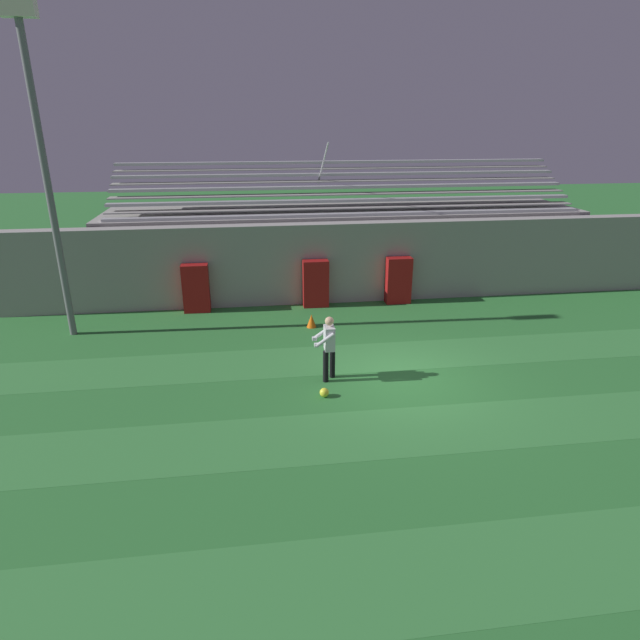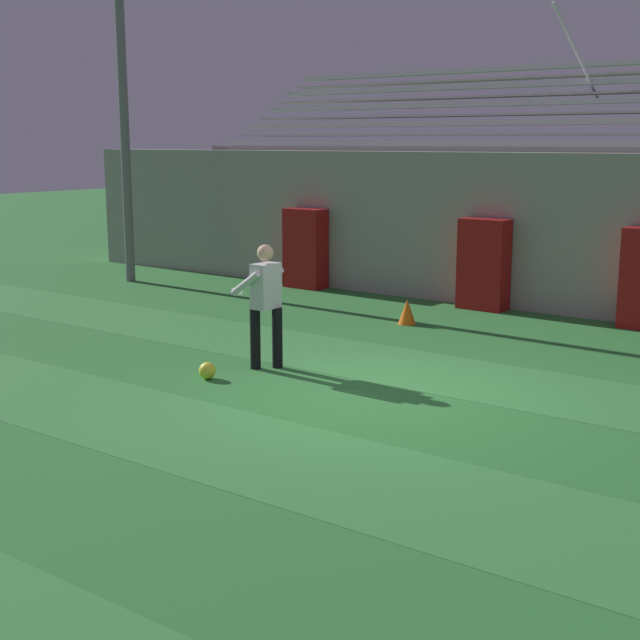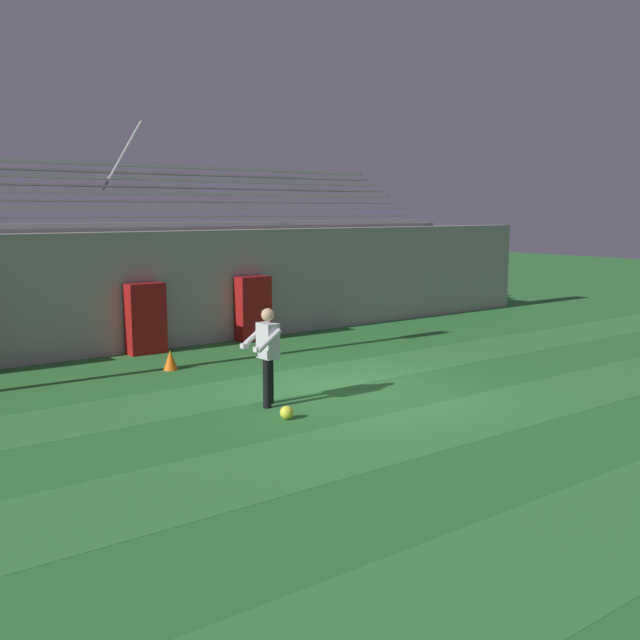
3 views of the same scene
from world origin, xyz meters
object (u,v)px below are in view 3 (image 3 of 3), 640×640
at_px(padding_pillar_gate_right, 253,308).
at_px(traffic_cone, 170,360).
at_px(padding_pillar_gate_left, 146,319).
at_px(goalkeeper, 267,350).
at_px(soccer_ball, 287,412).

relative_size(padding_pillar_gate_right, traffic_cone, 3.90).
height_order(padding_pillar_gate_left, padding_pillar_gate_right, same).
xyz_separation_m(padding_pillar_gate_left, goalkeeper, (-0.41, -5.63, 0.14)).
xyz_separation_m(padding_pillar_gate_right, traffic_cone, (-3.33, -1.99, -0.61)).
xyz_separation_m(padding_pillar_gate_right, goalkeeper, (-3.35, -5.63, 0.14)).
bearing_deg(padding_pillar_gate_left, goalkeeper, -94.12).
xyz_separation_m(padding_pillar_gate_right, soccer_ball, (-3.58, -6.52, -0.71)).
xyz_separation_m(padding_pillar_gate_left, padding_pillar_gate_right, (2.94, 0.00, 0.00)).
bearing_deg(goalkeeper, soccer_ball, -104.68).
bearing_deg(traffic_cone, padding_pillar_gate_left, 78.88).
bearing_deg(soccer_ball, goalkeeper, 75.32).
height_order(padding_pillar_gate_right, goalkeeper, goalkeeper).
xyz_separation_m(padding_pillar_gate_left, soccer_ball, (-0.64, -6.52, -0.71)).
bearing_deg(padding_pillar_gate_right, padding_pillar_gate_left, 180.00).
relative_size(padding_pillar_gate_left, traffic_cone, 3.90).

